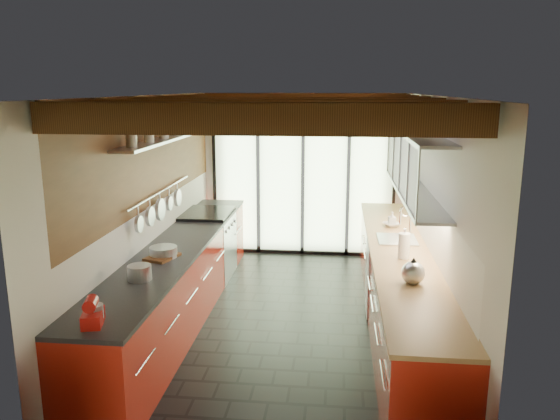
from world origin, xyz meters
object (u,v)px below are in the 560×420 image
object	(u,v)px
paper_towel	(404,246)
soap_bottle	(392,219)
kettle	(413,271)
bowl	(392,225)
stand_mixer	(93,313)

from	to	relation	value
paper_towel	soap_bottle	size ratio (longest dim) A/B	1.63
kettle	bowl	distance (m)	2.11
stand_mixer	bowl	bearing A→B (deg)	52.24
soap_bottle	bowl	world-z (taller)	soap_bottle
stand_mixer	kettle	size ratio (longest dim) A/B	0.93
kettle	bowl	bearing A→B (deg)	90.00
bowl	paper_towel	bearing A→B (deg)	-90.00
kettle	soap_bottle	xyz separation A→B (m)	(0.00, 2.09, -0.01)
kettle	soap_bottle	size ratio (longest dim) A/B	1.50
stand_mixer	bowl	size ratio (longest dim) A/B	1.33
stand_mixer	paper_towel	size ratio (longest dim) A/B	0.85
stand_mixer	soap_bottle	world-z (taller)	stand_mixer
soap_bottle	bowl	bearing A→B (deg)	90.00
kettle	paper_towel	bearing A→B (deg)	90.00
bowl	soap_bottle	bearing A→B (deg)	-90.00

